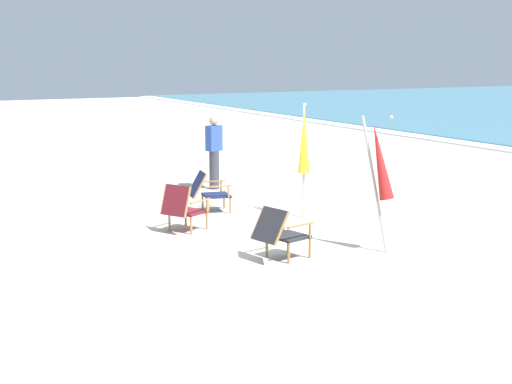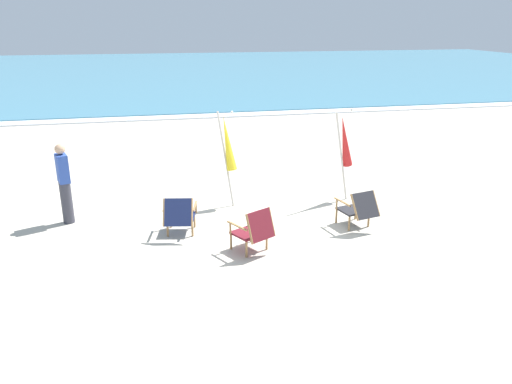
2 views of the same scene
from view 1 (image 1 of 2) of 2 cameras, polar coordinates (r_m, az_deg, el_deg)
ground_plane at (r=12.05m, az=-0.76°, el=-3.21°), size 80.00×80.00×0.00m
beach_chair_far_center at (r=12.03m, az=-5.91°, el=-1.18°), size 0.82×0.86×0.82m
beach_chair_front_left at (r=10.35m, az=1.93°, el=-3.17°), size 0.74×0.88×0.78m
beach_chair_back_right at (r=13.52m, az=-3.89°, el=0.14°), size 0.71×0.85×0.78m
umbrella_furled_red at (r=10.79m, az=9.88°, el=2.33°), size 0.58×0.40×2.08m
umbrella_furled_yellow at (r=13.01m, az=3.87°, el=3.97°), size 0.45×0.38×2.11m
person_near_chairs at (r=15.86m, az=-3.38°, el=3.24°), size 0.29×0.38×1.63m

